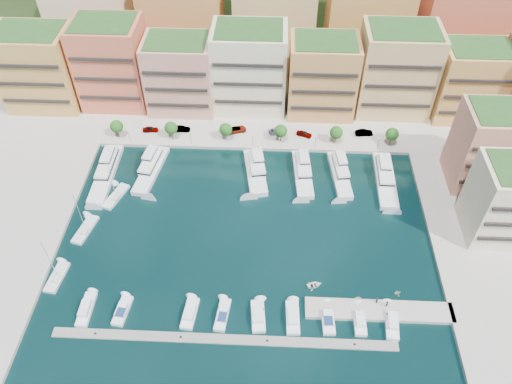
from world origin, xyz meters
TOP-DOWN VIEW (x-y plane):
  - ground at (0.00, 0.00)m, footprint 400.00×400.00m
  - north_quay at (0.00, 62.00)m, footprint 220.00×64.00m
  - east_quay at (62.00, -8.00)m, footprint 34.00×76.00m
  - hillside at (0.00, 110.00)m, footprint 240.00×40.00m
  - south_pontoon at (-3.00, -30.00)m, footprint 72.00×2.20m
  - finger_pier at (30.00, -22.00)m, footprint 32.00×5.00m
  - apartment_0 at (-66.00, 49.99)m, footprint 22.00×16.50m
  - apartment_1 at (-44.00, 51.99)m, footprint 20.00×16.50m
  - apartment_2 at (-23.00, 49.99)m, footprint 20.00×15.50m
  - apartment_3 at (-2.00, 51.99)m, footprint 22.00×16.50m
  - apartment_4 at (20.00, 49.99)m, footprint 20.00×15.50m
  - apartment_5 at (42.00, 51.99)m, footprint 22.00×16.50m
  - apartment_6 at (64.00, 49.99)m, footprint 20.00×15.50m
  - apartment_east_a at (62.00, 19.99)m, footprint 18.00×14.50m
  - backblock_0 at (-55.00, 74.00)m, footprint 26.00×18.00m
  - backblock_1 at (-25.00, 74.00)m, footprint 26.00×18.00m
  - backblock_2 at (5.00, 74.00)m, footprint 26.00×18.00m
  - backblock_3 at (35.00, 74.00)m, footprint 26.00×18.00m
  - backblock_4 at (65.00, 74.00)m, footprint 26.00×18.00m
  - tree_0 at (-40.00, 33.50)m, footprint 3.80×3.80m
  - tree_1 at (-24.00, 33.50)m, footprint 3.80×3.80m
  - tree_2 at (-8.00, 33.50)m, footprint 3.80×3.80m
  - tree_3 at (8.00, 33.50)m, footprint 3.80×3.80m
  - tree_4 at (24.00, 33.50)m, footprint 3.80×3.80m
  - tree_5 at (40.00, 33.50)m, footprint 3.80×3.80m
  - lamppost_0 at (-36.00, 31.20)m, footprint 0.30×0.30m
  - lamppost_1 at (-18.00, 31.20)m, footprint 0.30×0.30m
  - lamppost_2 at (0.00, 31.20)m, footprint 0.30×0.30m
  - lamppost_3 at (18.00, 31.20)m, footprint 0.30×0.30m
  - lamppost_4 at (36.00, 31.20)m, footprint 0.30×0.30m
  - yacht_0 at (-39.89, 18.43)m, footprint 4.63×23.09m
  - yacht_1 at (-27.73, 20.16)m, footprint 7.39×19.66m
  - yacht_3 at (1.25, 20.81)m, footprint 7.62×18.43m
  - yacht_4 at (14.29, 20.54)m, footprint 5.89×18.66m
  - yacht_5 at (24.48, 20.71)m, footprint 5.99×18.42m
  - yacht_6 at (36.68, 19.32)m, footprint 5.37×21.26m
  - cruiser_0 at (-33.41, -24.59)m, footprint 2.54×8.38m
  - cruiser_1 at (-25.49, -24.60)m, footprint 3.34×7.45m
  - cruiser_3 at (-10.81, -24.58)m, footprint 3.43×7.74m
  - cruiser_4 at (-3.78, -24.60)m, footprint 3.24×7.94m
  - cruiser_5 at (3.87, -24.58)m, footprint 3.58×7.86m
  - cruiser_6 at (11.28, -24.59)m, footprint 3.08×8.05m
  - cruiser_7 at (18.78, -24.60)m, footprint 2.91×7.48m
  - cruiser_8 at (25.52, -24.58)m, footprint 2.56×7.32m
  - cruiser_9 at (32.31, -24.59)m, footprint 3.33×8.65m
  - sailboat_0 at (-42.53, -16.55)m, footprint 3.81×8.63m
  - sailboat_1 at (-40.08, -2.25)m, footprint 4.85×9.59m
  - sailboat_2 at (-35.24, 9.42)m, footprint 5.70×9.78m
  - tender_3 at (34.65, -17.23)m, footprint 2.05×1.89m
  - tender_0 at (16.27, -15.93)m, footprint 4.07×3.42m
  - tender_1 at (25.80, -19.00)m, footprint 1.63×1.42m
  - car_0 at (-31.05, 36.32)m, footprint 4.77×2.35m
  - car_1 at (-21.63, 36.86)m, footprint 4.87×1.76m
  - car_2 at (-5.19, 37.36)m, footprint 6.39×4.30m
  - car_3 at (7.01, 37.48)m, footprint 5.80×4.21m
  - car_4 at (15.02, 36.21)m, footprint 4.99×3.27m
  - car_5 at (32.83, 37.47)m, footprint 5.36×2.38m
  - person_0 at (29.50, -20.30)m, footprint 0.71×0.85m
  - person_1 at (31.43, -21.09)m, footprint 1.15×1.06m

SIDE VIEW (x-z plane):
  - ground at x=0.00m, z-range 0.00..0.00m
  - north_quay at x=0.00m, z-range -1.00..1.00m
  - east_quay at x=62.00m, z-range -1.00..1.00m
  - hillside at x=0.00m, z-range -29.00..29.00m
  - south_pontoon at x=-3.00m, z-range -0.17..0.17m
  - finger_pier at x=30.00m, z-range -1.00..1.00m
  - sailboat_1 at x=-40.08m, z-range -6.29..6.91m
  - sailboat_2 at x=-35.24m, z-range -6.29..6.91m
  - sailboat_0 at x=-42.53m, z-range -6.28..6.92m
  - tender_0 at x=16.27m, z-range 0.00..0.72m
  - tender_1 at x=25.80m, z-range 0.00..0.82m
  - tender_3 at x=34.65m, z-range 0.00..0.90m
  - cruiser_9 at x=32.31m, z-range -0.73..1.82m
  - cruiser_0 at x=-33.41m, z-range -0.73..1.82m
  - cruiser_6 at x=11.28m, z-range -0.73..1.82m
  - cruiser_5 at x=3.87m, z-range -0.73..1.82m
  - cruiser_3 at x=-10.81m, z-range -0.73..1.82m
  - cruiser_8 at x=25.52m, z-range -0.73..1.82m
  - cruiser_4 at x=-3.78m, z-range -0.76..1.90m
  - cruiser_7 at x=18.78m, z-range -0.76..1.90m
  - cruiser_1 at x=-25.49m, z-range -0.76..1.90m
  - yacht_1 at x=-27.73m, z-range -2.56..4.74m
  - yacht_4 at x=14.29m, z-range -2.56..4.74m
  - yacht_6 at x=36.68m, z-range -2.44..4.86m
  - yacht_0 at x=-39.89m, z-range -2.44..4.86m
  - yacht_3 at x=1.25m, z-range -2.44..4.86m
  - yacht_5 at x=24.48m, z-range -2.44..4.86m
  - car_3 at x=7.01m, z-range 1.00..2.56m
  - car_0 at x=-31.05m, z-range 1.00..2.57m
  - car_4 at x=15.02m, z-range 1.00..2.58m
  - car_1 at x=-21.63m, z-range 1.00..2.60m
  - car_2 at x=-5.19m, z-range 1.00..2.63m
  - car_5 at x=32.83m, z-range 1.00..2.71m
  - person_1 at x=31.43m, z-range 1.00..2.90m
  - person_0 at x=29.50m, z-range 1.00..2.97m
  - lamppost_0 at x=-36.00m, z-range 1.73..5.93m
  - lamppost_1 at x=-18.00m, z-range 1.73..5.93m
  - lamppost_2 at x=0.00m, z-range 1.73..5.93m
  - lamppost_3 at x=18.00m, z-range 1.73..5.93m
  - lamppost_4 at x=36.00m, z-range 1.73..5.93m
  - tree_0 at x=-40.00m, z-range 1.92..7.57m
  - tree_1 at x=-24.00m, z-range 1.92..7.57m
  - tree_2 at x=-8.00m, z-range 1.92..7.57m
  - tree_3 at x=8.00m, z-range 1.92..7.57m
  - tree_4 at x=24.00m, z-range 1.92..7.57m
  - tree_5 at x=40.00m, z-range 1.92..7.57m
  - apartment_east_a at x=62.00m, z-range 0.91..23.71m
  - apartment_2 at x=-23.00m, z-range 0.91..23.71m
  - apartment_6 at x=64.00m, z-range 0.91..23.71m
  - apartment_4 at x=20.00m, z-range 0.91..24.71m
  - apartment_0 at x=-66.00m, z-range 0.91..25.71m
  - apartment_3 at x=-2.00m, z-range 0.91..26.71m
  - apartment_5 at x=42.00m, z-range 0.91..27.71m
  - apartment_1 at x=-44.00m, z-range 0.91..27.71m
  - backblock_0 at x=-55.00m, z-range 1.00..31.00m
  - backblock_1 at x=-25.00m, z-range 1.00..31.00m
  - backblock_2 at x=5.00m, z-range 1.00..31.00m
  - backblock_3 at x=35.00m, z-range 1.00..31.00m
  - backblock_4 at x=65.00m, z-range 1.00..31.00m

